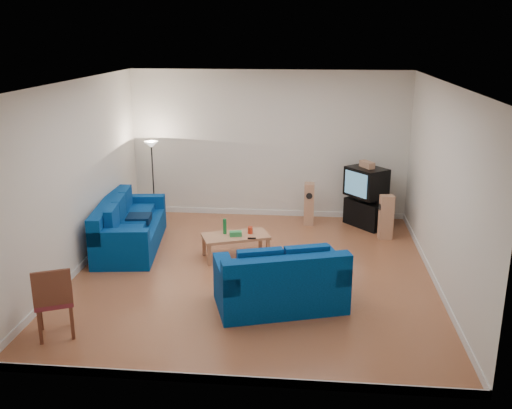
# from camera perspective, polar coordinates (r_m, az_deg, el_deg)

# --- Properties ---
(room) EXTENTS (6.01, 6.51, 3.21)m
(room) POSITION_cam_1_polar(r_m,az_deg,el_deg) (9.30, -0.24, 1.91)
(room) COLOR brown
(room) RESTS_ON ground
(sofa_three_seat) EXTENTS (1.33, 2.51, 0.93)m
(sofa_three_seat) POSITION_cam_1_polar(r_m,az_deg,el_deg) (11.10, -12.74, -2.50)
(sofa_three_seat) COLOR #002357
(sofa_three_seat) RESTS_ON ground
(sofa_loveseat) EXTENTS (2.09, 1.55, 0.93)m
(sofa_loveseat) POSITION_cam_1_polar(r_m,az_deg,el_deg) (8.52, 2.51, -8.10)
(sofa_loveseat) COLOR #002357
(sofa_loveseat) RESTS_ON ground
(coffee_table) EXTENTS (1.31, 0.98, 0.43)m
(coffee_table) POSITION_cam_1_polar(r_m,az_deg,el_deg) (10.34, -2.06, -3.34)
(coffee_table) COLOR tan
(coffee_table) RESTS_ON ground
(bottle) EXTENTS (0.07, 0.07, 0.28)m
(bottle) POSITION_cam_1_polar(r_m,az_deg,el_deg) (10.35, -3.14, -2.19)
(bottle) COLOR #197233
(bottle) RESTS_ON coffee_table
(tissue_box) EXTENTS (0.24, 0.16, 0.09)m
(tissue_box) POSITION_cam_1_polar(r_m,az_deg,el_deg) (10.26, -2.05, -2.94)
(tissue_box) COLOR green
(tissue_box) RESTS_ON coffee_table
(red_canister) EXTENTS (0.13, 0.13, 0.13)m
(red_canister) POSITION_cam_1_polar(r_m,az_deg,el_deg) (10.37, -0.58, -2.58)
(red_canister) COLOR red
(red_canister) RESTS_ON coffee_table
(remote) EXTENTS (0.15, 0.07, 0.02)m
(remote) POSITION_cam_1_polar(r_m,az_deg,el_deg) (10.13, -0.43, -3.39)
(remote) COLOR black
(remote) RESTS_ON coffee_table
(tv_stand) EXTENTS (0.98, 1.03, 0.56)m
(tv_stand) POSITION_cam_1_polar(r_m,az_deg,el_deg) (12.26, 11.04, -0.86)
(tv_stand) COLOR black
(tv_stand) RESTS_ON ground
(av_receiver) EXTENTS (0.56, 0.54, 0.10)m
(av_receiver) POSITION_cam_1_polar(r_m,az_deg,el_deg) (12.17, 11.39, 0.62)
(av_receiver) COLOR black
(av_receiver) RESTS_ON tv_stand
(television) EXTENTS (0.94, 0.97, 0.61)m
(television) POSITION_cam_1_polar(r_m,az_deg,el_deg) (12.04, 10.96, 2.21)
(television) COLOR black
(television) RESTS_ON av_receiver
(centre_speaker) EXTENTS (0.31, 0.39, 0.13)m
(centre_speaker) POSITION_cam_1_polar(r_m,az_deg,el_deg) (11.98, 11.05, 3.95)
(centre_speaker) COLOR tan
(centre_speaker) RESTS_ON television
(speaker_left) EXTENTS (0.21, 0.28, 0.90)m
(speaker_left) POSITION_cam_1_polar(r_m,az_deg,el_deg) (12.15, 5.32, 0.07)
(speaker_left) COLOR tan
(speaker_left) RESTS_ON ground
(speaker_right) EXTENTS (0.30, 0.24, 0.89)m
(speaker_right) POSITION_cam_1_polar(r_m,az_deg,el_deg) (11.54, 12.87, -1.24)
(speaker_right) COLOR tan
(speaker_right) RESTS_ON ground
(floor_lamp) EXTENTS (0.30, 0.30, 1.74)m
(floor_lamp) POSITION_cam_1_polar(r_m,az_deg,el_deg) (12.34, -10.38, 4.86)
(floor_lamp) COLOR black
(floor_lamp) RESTS_ON ground
(dining_chair) EXTENTS (0.65, 0.65, 1.02)m
(dining_chair) POSITION_cam_1_polar(r_m,az_deg,el_deg) (8.09, -19.59, -8.83)
(dining_chair) COLOR brown
(dining_chair) RESTS_ON ground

